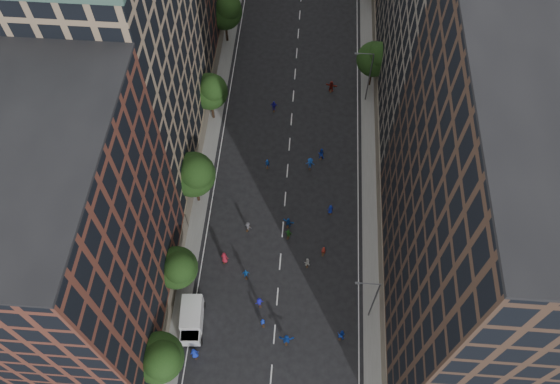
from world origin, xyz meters
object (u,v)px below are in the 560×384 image
(streetlamp_near, at_px, (373,298))
(skater_2, at_px, (341,334))
(skater_1, at_px, (263,322))
(cargo_van, at_px, (192,319))
(streetlamp_far, at_px, (368,75))
(skater_0, at_px, (194,353))

(streetlamp_near, xyz_separation_m, skater_2, (-2.93, -2.77, -4.26))
(streetlamp_near, distance_m, skater_1, 12.72)
(skater_1, bearing_deg, streetlamp_near, 167.67)
(cargo_van, height_order, skater_2, cargo_van)
(skater_1, distance_m, skater_2, 8.88)
(streetlamp_far, relative_size, skater_2, 5.02)
(streetlamp_far, relative_size, skater_1, 5.96)
(streetlamp_near, height_order, skater_2, streetlamp_near)
(streetlamp_near, height_order, streetlamp_far, same)
(streetlamp_far, xyz_separation_m, skater_2, (-2.93, -35.77, -4.26))
(skater_0, distance_m, skater_2, 16.27)
(streetlamp_near, relative_size, skater_0, 4.79)
(streetlamp_near, xyz_separation_m, skater_1, (-11.78, -1.95, -4.41))
(streetlamp_far, distance_m, skater_1, 37.14)
(streetlamp_near, xyz_separation_m, cargo_van, (-19.68, -2.44, -3.71))
(skater_0, height_order, skater_2, skater_0)
(cargo_van, relative_size, skater_2, 2.96)
(streetlamp_near, height_order, skater_0, streetlamp_near)
(cargo_van, bearing_deg, skater_2, -5.32)
(skater_0, relative_size, skater_1, 1.24)
(streetlamp_far, height_order, skater_2, streetlamp_far)
(skater_0, bearing_deg, skater_1, -170.34)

